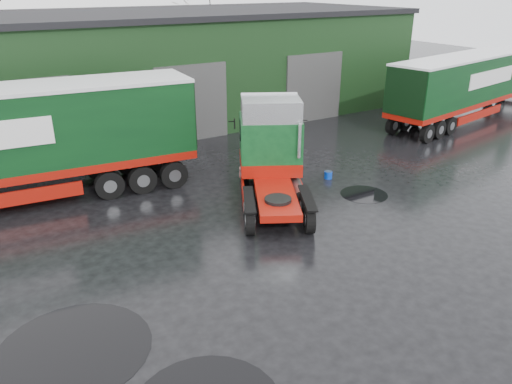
% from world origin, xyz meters
% --- Properties ---
extents(ground, '(100.00, 100.00, 0.00)m').
position_xyz_m(ground, '(0.00, 0.00, 0.00)').
color(ground, black).
extents(warehouse, '(32.40, 12.40, 6.30)m').
position_xyz_m(warehouse, '(2.00, 20.00, 3.16)').
color(warehouse, black).
rests_on(warehouse, ground).
extents(hero_tractor, '(5.23, 6.72, 3.86)m').
position_xyz_m(hero_tractor, '(0.92, 4.50, 1.93)').
color(hero_tractor, '#0E431C').
rests_on(hero_tractor, ground).
extents(trailer_left, '(14.58, 4.23, 4.46)m').
position_xyz_m(trailer_left, '(-7.50, 10.00, 2.23)').
color(trailer_left, silver).
rests_on(trailer_left, ground).
extents(lorry_right, '(15.36, 5.20, 3.98)m').
position_xyz_m(lorry_right, '(17.00, 9.00, 1.99)').
color(lorry_right, silver).
rests_on(lorry_right, ground).
extents(wash_bucket, '(0.40, 0.40, 0.32)m').
position_xyz_m(wash_bucket, '(4.56, 5.72, 0.16)').
color(wash_bucket, '#0833BA').
rests_on(wash_bucket, ground).
extents(tree_back_b, '(4.40, 4.40, 7.50)m').
position_xyz_m(tree_back_b, '(10.00, 30.00, 3.75)').
color(tree_back_b, black).
rests_on(tree_back_b, ground).
extents(puddle_1, '(1.89, 1.89, 0.01)m').
position_xyz_m(puddle_1, '(4.68, 3.58, 0.00)').
color(puddle_1, black).
rests_on(puddle_1, ground).
extents(puddle_2, '(3.61, 3.61, 0.01)m').
position_xyz_m(puddle_2, '(-7.45, 0.23, 0.00)').
color(puddle_2, black).
rests_on(puddle_2, ground).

